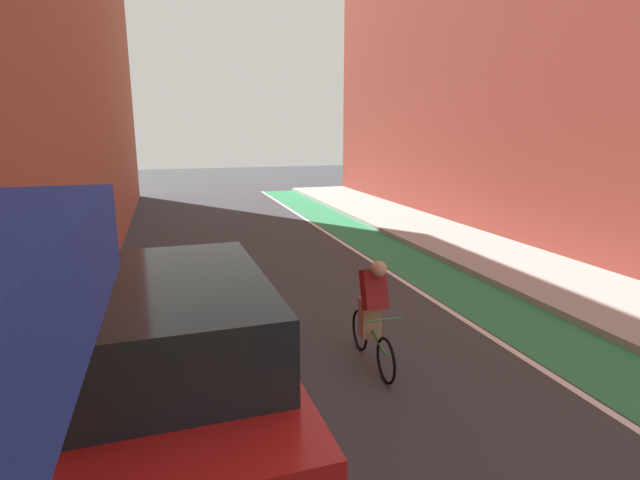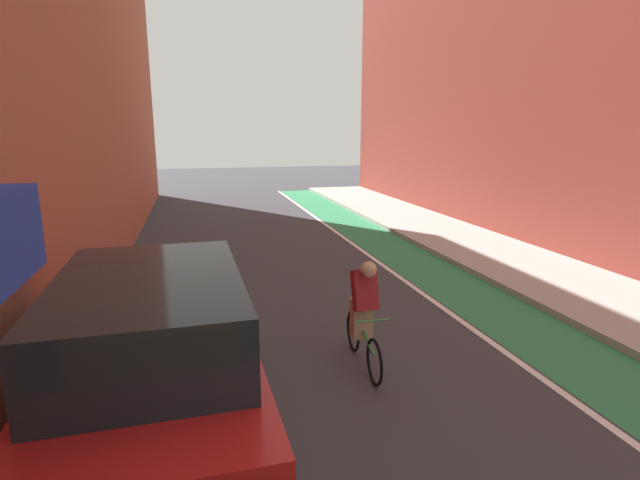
# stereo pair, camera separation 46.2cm
# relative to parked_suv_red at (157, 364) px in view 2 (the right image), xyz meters

# --- Properties ---
(ground_plane) EXTENTS (72.21, 72.21, 0.00)m
(ground_plane) POSITION_rel_parked_suv_red_xyz_m (2.78, 3.31, -1.02)
(ground_plane) COLOR #38383D
(bike_lane_paint) EXTENTS (1.60, 32.82, 0.00)m
(bike_lane_paint) POSITION_rel_parked_suv_red_xyz_m (5.81, 5.31, -1.02)
(bike_lane_paint) COLOR #2D8451
(bike_lane_paint) RESTS_ON ground
(lane_divider_stripe) EXTENTS (0.12, 32.82, 0.00)m
(lane_divider_stripe) POSITION_rel_parked_suv_red_xyz_m (4.91, 5.31, -1.02)
(lane_divider_stripe) COLOR white
(lane_divider_stripe) RESTS_ON ground
(sidewalk_right) EXTENTS (2.97, 32.82, 0.14)m
(sidewalk_right) POSITION_rel_parked_suv_red_xyz_m (8.09, 5.31, -0.95)
(sidewalk_right) COLOR #A8A59E
(sidewalk_right) RESTS_ON ground
(building_facade_right) EXTENTS (2.40, 28.82, 10.25)m
(building_facade_right) POSITION_rel_parked_suv_red_xyz_m (10.77, 7.31, 4.11)
(building_facade_right) COLOR brown
(building_facade_right) RESTS_ON ground
(parked_suv_red) EXTENTS (2.03, 4.45, 1.98)m
(parked_suv_red) POSITION_rel_parked_suv_red_xyz_m (0.00, 0.00, 0.00)
(parked_suv_red) COLOR red
(parked_suv_red) RESTS_ON ground
(cyclist_mid) EXTENTS (0.48, 1.68, 1.59)m
(cyclist_mid) POSITION_rel_parked_suv_red_xyz_m (2.66, 1.36, -0.17)
(cyclist_mid) COLOR black
(cyclist_mid) RESTS_ON ground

